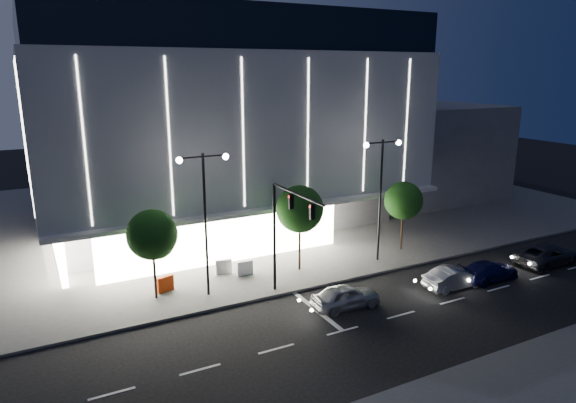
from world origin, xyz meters
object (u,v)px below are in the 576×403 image
(tree_mid, at_px, (300,212))
(tree_left, at_px, (153,237))
(car_lead, at_px, (346,296))
(street_lamp_east, at_px, (381,182))
(car_fourth, at_px, (547,255))
(tree_right, at_px, (403,203))
(car_third, at_px, (489,271))
(barrier_b, at_px, (224,267))
(car_second, at_px, (454,278))
(barrier_a, at_px, (165,284))
(street_lamp_west, at_px, (205,204))
(traffic_mast, at_px, (285,221))
(barrier_d, at_px, (245,268))

(tree_mid, bearing_deg, tree_left, -180.00)
(tree_mid, bearing_deg, car_lead, -93.00)
(street_lamp_east, xyz_separation_m, car_fourth, (10.50, -6.09, -5.23))
(tree_right, height_order, car_third, tree_right)
(street_lamp_east, height_order, barrier_b, street_lamp_east)
(car_second, bearing_deg, car_third, -90.59)
(barrier_b, bearing_deg, barrier_a, -158.16)
(car_third, bearing_deg, barrier_a, 67.63)
(street_lamp_west, xyz_separation_m, tree_right, (16.03, 1.02, -2.07))
(tree_mid, xyz_separation_m, barrier_b, (-4.99, 1.69, -3.68))
(street_lamp_west, distance_m, street_lamp_east, 13.00)
(car_fourth, bearing_deg, car_second, 87.81)
(tree_left, bearing_deg, car_third, -19.41)
(tree_mid, xyz_separation_m, car_fourth, (16.47, -7.11, -3.61))
(car_third, bearing_deg, tree_right, 10.86)
(traffic_mast, height_order, barrier_d, traffic_mast)
(car_second, height_order, barrier_d, car_second)
(barrier_d, bearing_deg, car_lead, -62.20)
(tree_left, xyz_separation_m, barrier_a, (0.72, 0.64, -3.38))
(traffic_mast, bearing_deg, barrier_b, 110.07)
(street_lamp_east, height_order, barrier_d, street_lamp_east)
(tree_mid, bearing_deg, barrier_a, 176.05)
(street_lamp_east, bearing_deg, tree_left, 176.35)
(tree_left, distance_m, car_lead, 11.98)
(street_lamp_west, relative_size, car_third, 2.00)
(street_lamp_west, xyz_separation_m, barrier_a, (-2.25, 1.66, -5.31))
(traffic_mast, height_order, tree_right, traffic_mast)
(car_fourth, relative_size, barrier_b, 4.74)
(car_third, xyz_separation_m, barrier_b, (-15.46, 8.91, -0.00))
(tree_mid, bearing_deg, barrier_d, 167.75)
(barrier_a, bearing_deg, barrier_b, -1.25)
(car_third, relative_size, barrier_b, 4.09)
(street_lamp_west, height_order, tree_left, street_lamp_west)
(tree_mid, bearing_deg, street_lamp_east, -9.69)
(car_lead, relative_size, car_third, 0.93)
(car_second, distance_m, car_fourth, 9.00)
(tree_mid, height_order, car_second, tree_mid)
(traffic_mast, bearing_deg, tree_left, 152.16)
(street_lamp_west, xyz_separation_m, car_third, (17.50, -6.19, -5.30))
(tree_right, distance_m, barrier_a, 18.57)
(tree_mid, xyz_separation_m, barrier_a, (-9.28, 0.64, -3.68))
(car_fourth, height_order, barrier_d, car_fourth)
(traffic_mast, bearing_deg, street_lamp_west, 146.35)
(tree_mid, distance_m, car_lead, 7.22)
(tree_mid, bearing_deg, barrier_b, 161.26)
(car_lead, relative_size, barrier_b, 3.82)
(traffic_mast, relative_size, barrier_b, 6.43)
(car_lead, height_order, car_third, car_lead)
(street_lamp_west, xyz_separation_m, car_second, (14.50, -6.07, -5.26))
(street_lamp_east, height_order, tree_right, street_lamp_east)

